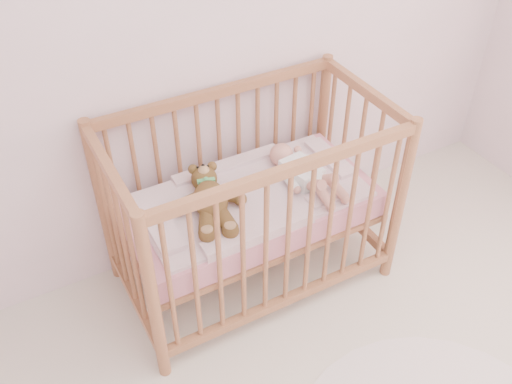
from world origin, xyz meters
TOP-DOWN VIEW (x-y plane):
  - wall_back at (0.00, 2.00)m, footprint 4.00×0.02m
  - crib at (0.06, 1.60)m, footprint 1.36×0.76m
  - mattress at (0.06, 1.60)m, footprint 1.22×0.62m
  - blanket at (0.06, 1.60)m, footprint 1.10×0.58m
  - baby at (0.34, 1.58)m, footprint 0.34×0.58m
  - teddy_bear at (-0.16, 1.58)m, footprint 0.48×0.58m

SIDE VIEW (x-z plane):
  - mattress at x=0.06m, z-range 0.42..0.55m
  - crib at x=0.06m, z-range 0.00..1.00m
  - blanket at x=0.06m, z-range 0.53..0.59m
  - baby at x=0.34m, z-range 0.57..0.70m
  - teddy_bear at x=-0.16m, z-range 0.57..0.72m
  - wall_back at x=0.00m, z-range 0.00..2.70m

